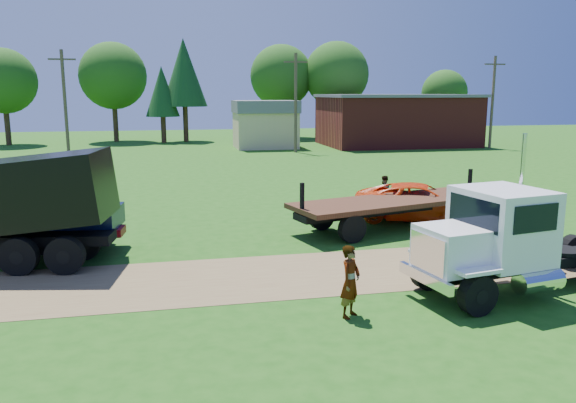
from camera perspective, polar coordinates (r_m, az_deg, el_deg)
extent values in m
plane|color=#1C4D11|center=(17.74, 6.81, -6.96)|extent=(140.00, 140.00, 0.00)
cube|color=brown|center=(17.74, 6.81, -6.94)|extent=(120.00, 4.20, 0.01)
cube|color=black|center=(17.28, 23.51, -5.69)|extent=(7.12, 2.12, 0.28)
cylinder|color=black|center=(14.84, 18.71, -8.99)|extent=(1.08, 0.51, 1.04)
cylinder|color=black|center=(14.84, 18.71, -8.99)|extent=(0.42, 0.41, 0.36)
cylinder|color=black|center=(16.32, 14.08, -6.91)|extent=(1.08, 0.51, 1.04)
cylinder|color=black|center=(16.32, 14.08, -6.91)|extent=(0.42, 0.41, 0.36)
cylinder|color=black|center=(19.07, 24.50, -4.99)|extent=(1.08, 0.51, 1.04)
cylinder|color=black|center=(19.07, 24.50, -4.99)|extent=(0.42, 0.41, 0.36)
cylinder|color=black|center=(19.96, 26.94, -4.52)|extent=(1.08, 0.51, 1.04)
cylinder|color=black|center=(19.96, 26.94, -4.52)|extent=(0.42, 0.41, 0.36)
cube|color=white|center=(15.32, 16.61, -4.54)|extent=(1.95, 1.88, 1.13)
cube|color=silver|center=(14.83, 14.02, -5.10)|extent=(0.32, 1.41, 0.94)
cube|color=silver|center=(15.00, 13.75, -7.55)|extent=(0.52, 2.16, 0.28)
cube|color=white|center=(16.18, 20.89, -2.27)|extent=(2.35, 2.58, 1.98)
cube|color=black|center=(15.45, 18.35, -1.09)|extent=(0.38, 1.87, 0.80)
cube|color=black|center=(15.30, 23.89, -1.59)|extent=(1.40, 0.29, 0.71)
cube|color=black|center=(16.93, 18.37, -0.08)|extent=(1.40, 0.29, 0.71)
cube|color=white|center=(14.65, 18.86, -6.73)|extent=(1.19, 0.62, 0.09)
cube|color=white|center=(16.15, 14.18, -4.83)|extent=(1.19, 0.62, 0.09)
cylinder|color=silver|center=(16.00, 24.10, -7.39)|extent=(1.40, 0.79, 0.57)
cylinder|color=silver|center=(17.24, 22.42, -0.80)|extent=(0.15, 0.15, 4.34)
cylinder|color=black|center=(18.03, 26.10, -4.52)|extent=(1.20, 1.20, 0.11)
cylinder|color=black|center=(18.89, -25.69, -5.03)|extent=(1.21, 0.55, 1.17)
cylinder|color=black|center=(18.89, -25.69, -5.03)|extent=(0.46, 0.45, 0.41)
cylinder|color=black|center=(20.89, -23.39, -3.38)|extent=(1.21, 0.55, 1.17)
cylinder|color=black|center=(20.89, -23.39, -3.38)|extent=(0.46, 0.45, 0.41)
cylinder|color=black|center=(18.40, -21.70, -5.12)|extent=(1.21, 0.55, 1.17)
cylinder|color=black|center=(18.40, -21.70, -5.12)|extent=(0.46, 0.45, 0.41)
cylinder|color=black|center=(20.46, -19.75, -3.41)|extent=(1.21, 0.55, 1.17)
cylinder|color=black|center=(20.46, -19.75, -3.41)|extent=(0.46, 0.45, 0.41)
cube|color=black|center=(19.45, -24.32, 0.98)|extent=(5.00, 3.23, 2.58)
cube|color=maroon|center=(21.24, -24.64, -2.90)|extent=(6.30, 1.70, 0.27)
cylinder|color=black|center=(19.80, -19.92, -4.17)|extent=(1.01, 0.44, 0.98)
cylinder|color=black|center=(19.80, -19.92, -4.17)|extent=(0.38, 0.37, 0.34)
cylinder|color=black|center=(21.55, -18.62, -2.89)|extent=(1.01, 0.44, 0.98)
cylinder|color=black|center=(21.55, -18.62, -2.89)|extent=(0.38, 0.37, 0.34)
cube|color=black|center=(21.36, -27.11, -0.10)|extent=(2.05, 2.35, 1.78)
cube|color=black|center=(20.69, -21.04, -1.58)|extent=(3.36, 2.44, 0.71)
imported|color=red|center=(24.97, 13.39, -0.05)|extent=(6.28, 4.61, 1.59)
cube|color=#391B12|center=(23.08, 10.56, 0.00)|extent=(8.92, 4.71, 0.19)
cube|color=black|center=(23.13, 10.54, -0.65)|extent=(8.53, 3.27, 0.27)
cylinder|color=black|center=(20.78, 6.54, -2.75)|extent=(1.12, 0.59, 1.07)
cylinder|color=black|center=(22.63, 3.40, -1.56)|extent=(1.12, 0.59, 1.07)
cylinder|color=black|center=(24.10, 17.19, -1.27)|extent=(1.12, 0.59, 1.07)
cylinder|color=black|center=(25.71, 13.72, -0.34)|extent=(1.12, 0.59, 1.07)
cube|color=black|center=(20.73, 1.44, 0.46)|extent=(0.16, 0.16, 1.07)
cube|color=black|center=(25.72, 17.99, 1.98)|extent=(0.16, 0.16, 1.07)
imported|color=#999999|center=(13.94, 6.35, -8.08)|extent=(0.78, 0.77, 1.81)
imported|color=#999999|center=(27.26, 9.70, 0.98)|extent=(0.92, 0.82, 1.56)
cube|color=maroon|center=(60.77, 10.93, 8.00)|extent=(15.00, 10.00, 5.00)
cube|color=slate|center=(60.70, 11.02, 10.50)|extent=(15.40, 10.40, 0.30)
cube|color=tan|center=(56.88, -2.32, 7.30)|extent=(6.00, 5.00, 3.60)
cube|color=slate|center=(56.78, -2.34, 9.61)|extent=(6.20, 5.40, 1.20)
cylinder|color=#4F3E2D|center=(51.67, -21.70, 9.17)|extent=(0.28, 0.28, 9.00)
cube|color=#4F3E2D|center=(51.74, -21.99, 13.26)|extent=(2.20, 0.14, 0.14)
cylinder|color=#4F3E2D|center=(52.26, 0.79, 9.94)|extent=(0.28, 0.28, 9.00)
cube|color=#4F3E2D|center=(52.32, 0.80, 14.00)|extent=(2.20, 0.14, 0.14)
cylinder|color=#4F3E2D|center=(59.93, 20.05, 9.42)|extent=(0.28, 0.28, 9.00)
cube|color=#4F3E2D|center=(59.98, 20.29, 12.95)|extent=(2.20, 0.14, 0.14)
cylinder|color=#342515|center=(66.80, -26.59, 6.70)|extent=(0.56, 0.56, 3.59)
sphere|color=#104210|center=(66.71, -26.96, 10.87)|extent=(6.77, 6.77, 6.77)
cylinder|color=#342515|center=(67.25, -17.11, 7.54)|extent=(0.56, 0.56, 3.94)
sphere|color=#104210|center=(67.18, -17.37, 12.09)|extent=(7.43, 7.43, 7.43)
cylinder|color=#342515|center=(65.14, -10.35, 7.78)|extent=(0.56, 0.56, 4.01)
cone|color=#10371B|center=(65.09, -10.53, 12.77)|extent=(5.04, 5.04, 7.45)
cylinder|color=#342515|center=(69.62, -0.68, 8.14)|extent=(0.56, 0.56, 4.01)
sphere|color=#104210|center=(69.56, -0.69, 12.62)|extent=(7.56, 7.56, 7.56)
cylinder|color=#342515|center=(69.51, 4.86, 8.15)|extent=(0.56, 0.56, 4.12)
sphere|color=#104210|center=(69.46, 4.93, 12.76)|extent=(7.77, 7.77, 7.77)
cylinder|color=#342515|center=(72.91, 15.44, 7.46)|extent=(0.56, 0.56, 2.95)
sphere|color=#104210|center=(72.80, 15.60, 10.61)|extent=(5.56, 5.56, 5.56)
cylinder|color=#342515|center=(64.24, -12.52, 7.17)|extent=(0.56, 0.56, 2.93)
cone|color=#10371B|center=(64.12, -12.68, 10.86)|extent=(3.68, 3.68, 5.44)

